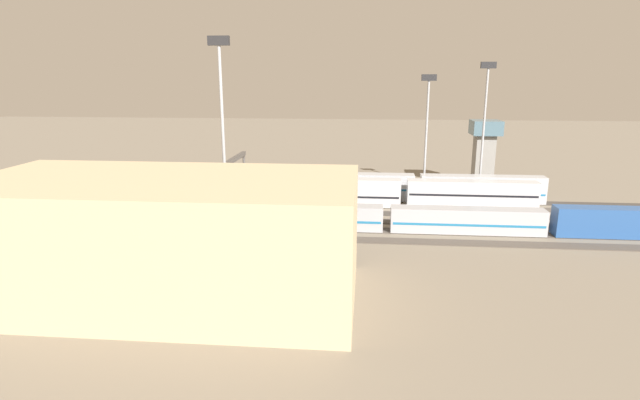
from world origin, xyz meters
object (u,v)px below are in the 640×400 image
train_on_track_0 (354,186)px  train_on_track_4 (295,216)px  light_mast_1 (222,117)px  signal_gantry (223,171)px  light_mast_2 (485,112)px  control_tower (484,149)px  train_on_track_5 (66,218)px  light_mast_0 (427,119)px  maintenance_shed (167,238)px  train_on_track_1 (273,190)px

train_on_track_0 → train_on_track_4: bearing=66.6°
light_mast_1 → signal_gantry: (4.98, -16.23, -10.41)m
light_mast_2 → signal_gantry: size_ratio=0.86×
control_tower → light_mast_1: bearing=44.0°
train_on_track_0 → light_mast_2: light_mast_2 is taller
train_on_track_5 → light_mast_2: bearing=-157.0°
train_on_track_0 → signal_gantry: (22.02, 12.50, 4.95)m
light_mast_0 → light_mast_1: bearing=46.6°
train_on_track_0 → light_mast_2: 28.46m
maintenance_shed → control_tower: control_tower is taller
train_on_track_5 → light_mast_2: 75.01m
light_mast_1 → signal_gantry: bearing=-72.9°
train_on_track_0 → maintenance_shed: maintenance_shed is taller
light_mast_1 → control_tower: bearing=-136.0°
train_on_track_5 → light_mast_1: 30.86m
control_tower → train_on_track_0: bearing=27.2°
maintenance_shed → signal_gantry: bearing=-84.3°
train_on_track_1 → signal_gantry: 11.41m
train_on_track_4 → maintenance_shed: bearing=68.7°
train_on_track_0 → train_on_track_1: (14.99, 5.00, 0.00)m
light_mast_2 → maintenance_shed: 66.46m
train_on_track_5 → light_mast_1: size_ratio=0.35×
train_on_track_4 → control_tower: size_ratio=8.03×
train_on_track_0 → control_tower: bearing=-152.8°
light_mast_1 → signal_gantry: light_mast_1 is taller
train_on_track_1 → light_mast_2: size_ratio=3.69×
maintenance_shed → light_mast_2: bearing=-131.1°
train_on_track_1 → train_on_track_4: size_ratio=0.83×
light_mast_0 → train_on_track_0: bearing=15.5°
train_on_track_1 → train_on_track_0: bearing=-161.5°
train_on_track_1 → light_mast_0: bearing=-163.0°
train_on_track_1 → control_tower: size_ratio=6.69×
train_on_track_5 → signal_gantry: size_ratio=0.33×
light_mast_0 → maintenance_shed: bearing=56.8°
control_tower → train_on_track_4: bearing=43.5°
control_tower → light_mast_0: bearing=37.1°
light_mast_0 → signal_gantry: light_mast_0 is taller
train_on_track_0 → train_on_track_5: same height
train_on_track_0 → light_mast_1: 36.76m
train_on_track_1 → light_mast_2: light_mast_2 is taller
train_on_track_1 → light_mast_1: 28.34m
train_on_track_4 → maintenance_shed: size_ratio=2.86×
train_on_track_5 → light_mast_0: 65.25m
train_on_track_5 → control_tower: 80.85m
train_on_track_0 → maintenance_shed: bearing=67.8°
train_on_track_1 → signal_gantry: bearing=46.8°
control_tower → light_mast_2: bearing=74.9°
light_mast_2 → signal_gantry: 50.08m
train_on_track_1 → train_on_track_4: (-6.34, 15.00, -0.54)m
train_on_track_0 → train_on_track_1: bearing=18.5°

